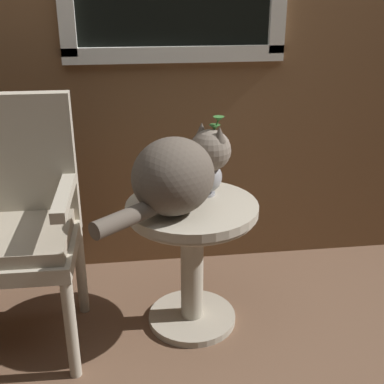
{
  "coord_description": "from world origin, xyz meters",
  "views": [
    {
      "loc": [
        -0.11,
        -1.53,
        1.35
      ],
      "look_at": [
        0.12,
        0.24,
        0.6
      ],
      "focal_mm": 46.84,
      "sensor_mm": 36.0,
      "label": 1
    }
  ],
  "objects_px": {
    "cat": "(177,174)",
    "pewter_vase_with_ivy": "(206,173)",
    "wicker_side_table": "(192,240)",
    "wicker_chair": "(11,216)"
  },
  "relations": [
    {
      "from": "cat",
      "to": "pewter_vase_with_ivy",
      "type": "distance_m",
      "value": 0.2
    },
    {
      "from": "wicker_side_table",
      "to": "wicker_chair",
      "type": "distance_m",
      "value": 0.7
    },
    {
      "from": "wicker_chair",
      "to": "wicker_side_table",
      "type": "bearing_deg",
      "value": -0.2
    },
    {
      "from": "wicker_side_table",
      "to": "wicker_chair",
      "type": "relative_size",
      "value": 0.56
    },
    {
      "from": "wicker_chair",
      "to": "pewter_vase_with_ivy",
      "type": "relative_size",
      "value": 2.99
    },
    {
      "from": "wicker_side_table",
      "to": "wicker_chair",
      "type": "xyz_separation_m",
      "value": [
        -0.69,
        0.0,
        0.15
      ]
    },
    {
      "from": "wicker_side_table",
      "to": "cat",
      "type": "bearing_deg",
      "value": -138.41
    },
    {
      "from": "wicker_side_table",
      "to": "cat",
      "type": "distance_m",
      "value": 0.32
    },
    {
      "from": "wicker_side_table",
      "to": "cat",
      "type": "xyz_separation_m",
      "value": [
        -0.06,
        -0.05,
        0.31
      ]
    },
    {
      "from": "cat",
      "to": "pewter_vase_with_ivy",
      "type": "xyz_separation_m",
      "value": [
        0.13,
        0.14,
        -0.06
      ]
    }
  ]
}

